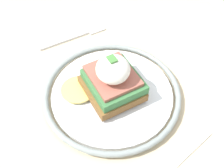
% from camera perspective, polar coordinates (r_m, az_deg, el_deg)
% --- Properties ---
extents(dining_table, '(0.95, 0.77, 0.77)m').
position_cam_1_polar(dining_table, '(0.60, -3.51, -12.02)').
color(dining_table, '#C6B28E').
rests_on(dining_table, ground_plane).
extents(plate, '(0.24, 0.24, 0.02)m').
position_cam_1_polar(plate, '(0.50, 0.00, -1.96)').
color(plate, silver).
rests_on(plate, dining_table).
extents(sandwich, '(0.11, 0.13, 0.08)m').
position_cam_1_polar(sandwich, '(0.47, -0.02, 0.82)').
color(sandwich, brown).
rests_on(sandwich, plate).
extents(fork, '(0.02, 0.15, 0.00)m').
position_cam_1_polar(fork, '(0.61, -7.28, 9.65)').
color(fork, silver).
rests_on(fork, dining_table).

